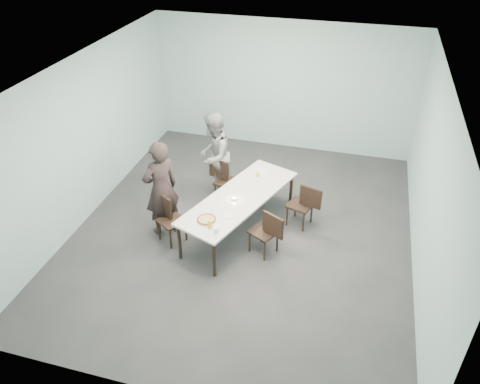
% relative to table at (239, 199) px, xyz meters
% --- Properties ---
extents(ground, '(7.00, 7.00, 0.00)m').
position_rel_table_xyz_m(ground, '(0.07, 0.03, -0.69)').
color(ground, '#333335').
rests_on(ground, ground).
extents(room_shell, '(6.02, 7.02, 3.01)m').
position_rel_table_xyz_m(room_shell, '(0.07, 0.03, 1.33)').
color(room_shell, '#AAD0D6').
rests_on(room_shell, ground).
extents(table, '(1.74, 2.75, 0.75)m').
position_rel_table_xyz_m(table, '(0.00, 0.00, 0.00)').
color(table, white).
rests_on(table, ground).
extents(chair_near_left, '(0.64, 0.58, 0.87)m').
position_rel_table_xyz_m(chair_near_left, '(-1.15, -0.55, -0.19)').
color(chair_near_left, black).
rests_on(chair_near_left, ground).
extents(chair_far_left, '(0.65, 0.51, 0.87)m').
position_rel_table_xyz_m(chair_far_left, '(-0.58, 0.91, -0.19)').
color(chair_far_left, black).
rests_on(chair_far_left, ground).
extents(chair_near_right, '(0.65, 0.57, 0.87)m').
position_rel_table_xyz_m(chair_near_right, '(0.63, -0.50, -0.19)').
color(chair_near_right, black).
rests_on(chair_near_right, ground).
extents(chair_far_right, '(0.65, 0.53, 0.87)m').
position_rel_table_xyz_m(chair_far_right, '(1.11, 0.46, -0.19)').
color(chair_far_right, black).
rests_on(chair_far_right, ground).
extents(diner_near, '(0.76, 0.79, 1.82)m').
position_rel_table_xyz_m(diner_near, '(-1.33, -0.36, 0.22)').
color(diner_near, black).
rests_on(diner_near, ground).
extents(diner_far, '(0.68, 0.87, 1.77)m').
position_rel_table_xyz_m(diner_far, '(-0.82, 1.06, 0.19)').
color(diner_far, gray).
rests_on(diner_far, ground).
extents(pizza, '(0.34, 0.34, 0.04)m').
position_rel_table_xyz_m(pizza, '(-0.34, -0.82, 0.08)').
color(pizza, white).
rests_on(pizza, table).
extents(side_plate, '(0.18, 0.18, 0.01)m').
position_rel_table_xyz_m(side_plate, '(-0.01, -0.60, 0.06)').
color(side_plate, white).
rests_on(side_plate, table).
extents(beer_glass, '(0.08, 0.08, 0.15)m').
position_rel_table_xyz_m(beer_glass, '(-0.22, -1.00, 0.13)').
color(beer_glass, gold).
rests_on(beer_glass, table).
extents(water_tumbler, '(0.08, 0.08, 0.09)m').
position_rel_table_xyz_m(water_tumbler, '(-0.08, -1.09, 0.10)').
color(water_tumbler, silver).
rests_on(water_tumbler, table).
extents(tealight, '(0.06, 0.06, 0.05)m').
position_rel_table_xyz_m(tealight, '(-0.06, -0.13, 0.08)').
color(tealight, silver).
rests_on(tealight, table).
extents(amber_tumbler, '(0.07, 0.07, 0.08)m').
position_rel_table_xyz_m(amber_tumbler, '(0.15, 0.75, 0.10)').
color(amber_tumbler, gold).
rests_on(amber_tumbler, table).
extents(menu, '(0.36, 0.31, 0.01)m').
position_rel_table_xyz_m(menu, '(0.16, 0.92, 0.06)').
color(menu, silver).
rests_on(menu, table).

